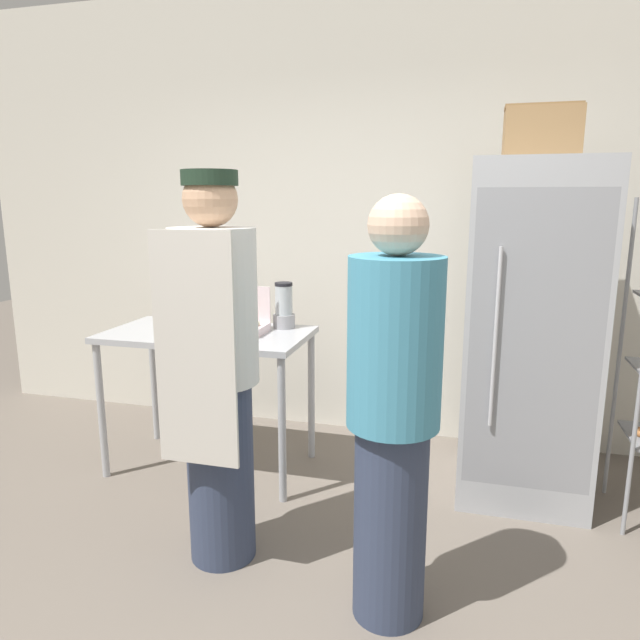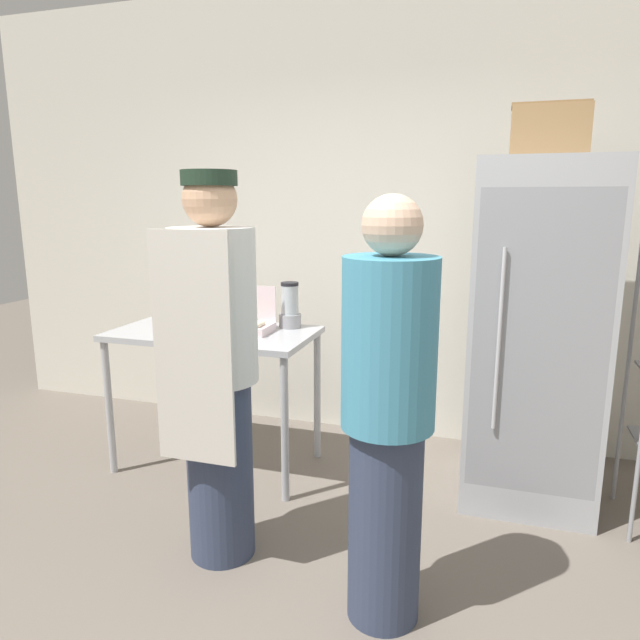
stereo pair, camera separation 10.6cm
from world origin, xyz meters
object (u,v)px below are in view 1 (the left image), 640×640
Objects in this scene: cardboard_storage_box at (541,133)px; person_baker at (216,368)px; blender_pitcher at (284,308)px; person_customer at (393,414)px; donut_box at (243,325)px; refrigerator at (528,334)px.

person_baker is (-1.38, -1.07, -1.07)m from cardboard_storage_box.
blender_pitcher is 1.74m from cardboard_storage_box.
person_customer is at bearing -114.54° from cardboard_storage_box.
person_customer is (0.81, -0.18, -0.07)m from person_baker.
person_baker reaches higher than person_customer.
person_customer is (1.05, -1.05, -0.07)m from donut_box.
blender_pitcher is at bearing 124.49° from person_customer.
person_baker reaches higher than blender_pitcher.
donut_box is 0.97× the size of blender_pitcher.
cardboard_storage_box is (1.62, 0.20, 1.07)m from donut_box.
cardboard_storage_box is (-0.01, 0.04, 1.06)m from refrigerator.
blender_pitcher is 0.75× the size of cardboard_storage_box.
donut_box is at bearing -174.14° from refrigerator.
cardboard_storage_box is 0.21× the size of person_baker.
cardboard_storage_box reaches higher than donut_box.
cardboard_storage_box is at bearing 0.29° from blender_pitcher.
refrigerator reaches higher than donut_box.
person_baker is 0.84m from person_customer.
blender_pitcher is at bearing -179.71° from cardboard_storage_box.
refrigerator reaches higher than person_baker.
donut_box is 0.90m from person_baker.
cardboard_storage_box is at bearing 65.46° from person_customer.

